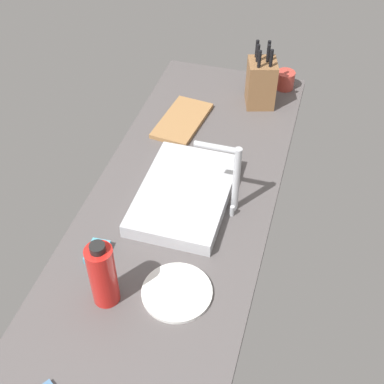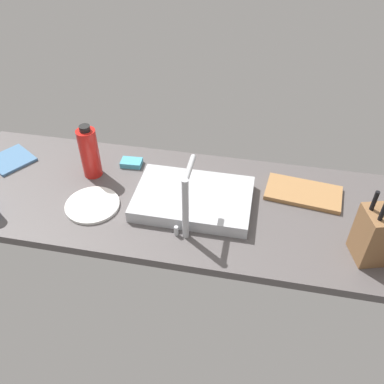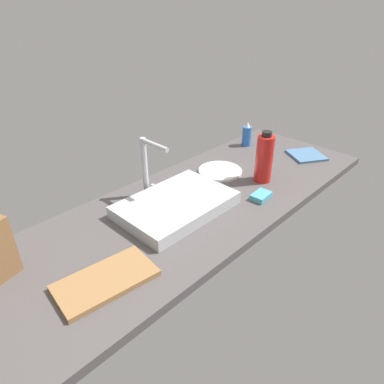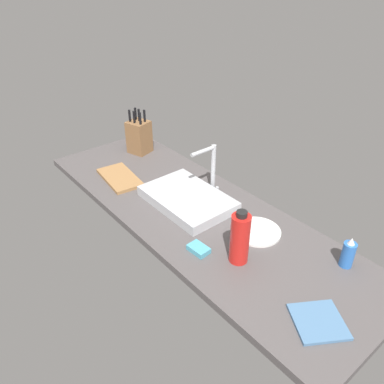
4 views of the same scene
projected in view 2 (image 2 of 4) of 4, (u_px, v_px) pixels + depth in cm
name	position (u px, v px, depth cm)	size (l,w,h in cm)	color
countertop_slab	(177.00, 203.00, 164.75)	(190.55, 64.02, 3.50)	#514C4C
sink_basin	(193.00, 199.00, 160.10)	(45.08, 30.11, 5.06)	#B7BABF
faucet	(186.00, 200.00, 139.73)	(5.50, 15.48, 26.28)	#B7BABF
knife_block	(377.00, 234.00, 135.25)	(14.82, 14.44, 27.28)	brown
cutting_board	(303.00, 193.00, 165.16)	(29.67, 15.82, 1.80)	#9E7042
water_bottle	(89.00, 152.00, 168.56)	(7.86, 7.86, 23.83)	red
dinner_plate	(92.00, 205.00, 160.22)	(21.10, 21.10, 1.20)	white
dish_towel	(11.00, 160.00, 182.42)	(16.53, 16.68, 1.20)	teal
dish_sponge	(132.00, 163.00, 179.78)	(9.00, 6.00, 2.40)	#4CA3BC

